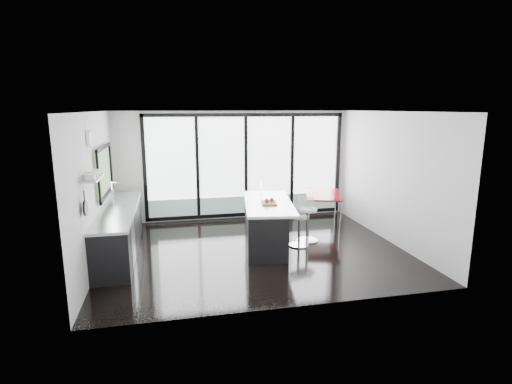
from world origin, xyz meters
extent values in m
cube|color=black|center=(0.00, 0.00, 0.00)|extent=(6.00, 5.00, 0.00)
cube|color=white|center=(0.00, 0.00, 2.80)|extent=(6.00, 5.00, 0.00)
cube|color=silver|center=(0.00, 2.50, 1.40)|extent=(6.00, 0.00, 2.80)
cube|color=white|center=(0.30, 2.47, 1.40)|extent=(5.00, 0.02, 2.50)
cube|color=slate|center=(0.30, 2.43, 0.37)|extent=(5.00, 0.02, 0.44)
cube|color=black|center=(-0.95, 2.43, 1.40)|extent=(0.08, 0.04, 2.50)
cube|color=black|center=(0.30, 2.43, 1.40)|extent=(0.08, 0.04, 2.50)
cube|color=black|center=(1.55, 2.43, 1.40)|extent=(0.08, 0.04, 2.50)
cube|color=silver|center=(0.00, -2.50, 1.40)|extent=(6.00, 0.00, 2.80)
cube|color=silver|center=(-3.00, 0.00, 1.40)|extent=(0.00, 5.00, 2.80)
cube|color=#517547|center=(-2.97, 0.90, 1.60)|extent=(0.02, 1.60, 0.90)
cube|color=#AAADAF|center=(-2.87, -0.85, 1.75)|extent=(0.25, 0.80, 0.03)
cylinder|color=white|center=(-2.97, -0.30, 2.35)|extent=(0.04, 0.30, 0.30)
cylinder|color=black|center=(-2.94, -1.25, 1.35)|extent=(0.03, 0.24, 0.24)
cube|color=silver|center=(3.00, 0.00, 1.40)|extent=(0.00, 5.00, 2.80)
cube|color=black|center=(-2.67, 0.40, 0.43)|extent=(0.65, 3.20, 0.87)
cube|color=#AAADAF|center=(-2.67, 0.40, 0.90)|extent=(0.69, 3.24, 0.05)
cube|color=#AAADAF|center=(-2.67, 0.90, 0.90)|extent=(0.45, 0.48, 0.06)
cylinder|color=silver|center=(-2.82, 0.90, 1.14)|extent=(0.02, 0.02, 0.44)
cube|color=#AAADAF|center=(-2.36, -0.35, 0.42)|extent=(0.03, 0.60, 0.80)
cube|color=black|center=(0.28, 0.27, 0.44)|extent=(1.11, 2.33, 0.88)
cube|color=#AAADAF|center=(0.36, 0.26, 0.91)|extent=(1.32, 2.42, 0.05)
cube|color=#9D653E|center=(0.33, 0.11, 0.95)|extent=(0.37, 0.45, 0.03)
sphere|color=maroon|center=(0.27, 0.06, 1.01)|extent=(0.10, 0.10, 0.09)
sphere|color=brown|center=(0.40, 0.15, 1.01)|extent=(0.10, 0.10, 0.09)
cylinder|color=silver|center=(0.38, 1.02, 1.08)|extent=(0.08, 0.08, 0.28)
cylinder|color=silver|center=(0.97, 0.03, 0.33)|extent=(0.49, 0.49, 0.66)
cylinder|color=silver|center=(1.24, 0.27, 0.37)|extent=(0.50, 0.50, 0.74)
cube|color=maroon|center=(2.07, 1.47, 0.39)|extent=(1.25, 1.64, 0.78)
camera|label=1|loc=(-1.64, -7.65, 2.87)|focal=28.00mm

